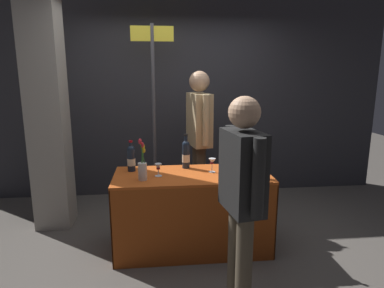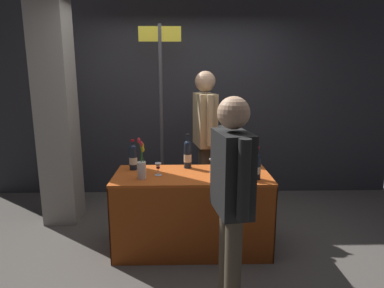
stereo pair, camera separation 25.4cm
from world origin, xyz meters
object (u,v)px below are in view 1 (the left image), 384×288
Objects in this scene: wine_glass_near_taster at (158,167)px; concrete_pillar at (46,91)px; featured_wine_bottle at (243,164)px; flower_vase at (142,166)px; wine_glass_mid at (222,161)px; display_bottle_0 at (131,158)px; wine_glass_near_vendor at (212,162)px; booth_signpost at (154,99)px; tasting_table at (192,198)px; vendor_presenter at (199,130)px; taster_foreground_right at (242,189)px.

concrete_pillar is at bearing 148.57° from wine_glass_near_taster.
featured_wine_bottle is 0.94m from flower_vase.
concrete_pillar reaches higher than wine_glass_near_taster.
display_bottle_0 is at bearing 173.15° from wine_glass_mid.
display_bottle_0 reaches higher than wine_glass_near_vendor.
wine_glass_near_taster is 1.28m from booth_signpost.
concrete_pillar is 1.34× the size of booth_signpost.
wine_glass_near_vendor is at bearing -20.82° from concrete_pillar.
wine_glass_mid is 0.64m from wine_glass_near_taster.
display_bottle_0 is 0.79× the size of flower_vase.
booth_signpost is (-0.37, 1.12, 0.89)m from tasting_table.
tasting_table is at bearing -21.85° from vendor_presenter.
vendor_presenter is (-0.29, 0.99, 0.17)m from featured_wine_bottle.
taster_foreground_right is 0.69× the size of booth_signpost.
tasting_table is 1.01m from vendor_presenter.
vendor_presenter is (0.77, 0.66, 0.16)m from display_bottle_0.
featured_wine_bottle reaches higher than wine_glass_near_taster.
tasting_table is at bearing 161.82° from featured_wine_bottle.
concrete_pillar reaches higher than tasting_table.
wine_glass_near_vendor is at bearing -171.59° from wine_glass_mid.
tasting_table is 0.47m from wine_glass_near_taster.
concrete_pillar is 10.40× the size of featured_wine_bottle.
concrete_pillar is 1.57m from wine_glass_near_taster.
wine_glass_mid is at bearing 14.10° from flower_vase.
featured_wine_bottle is 0.33m from wine_glass_near_vendor.
taster_foreground_right is 2.21m from booth_signpost.
wine_glass_mid is (1.84, -0.64, -0.67)m from concrete_pillar.
taster_foreground_right reaches higher than featured_wine_bottle.
featured_wine_bottle is at bearing -53.38° from wine_glass_mid.
display_bottle_0 is (-1.06, 0.32, 0.01)m from featured_wine_bottle.
concrete_pillar is at bearing 155.30° from tasting_table.
booth_signpost reaches higher than wine_glass_near_taster.
wine_glass_near_taster is 0.08× the size of taster_foreground_right.
featured_wine_bottle is at bearing -16.85° from display_bottle_0.
wine_glass_near_taster is at bearing 171.24° from featured_wine_bottle.
taster_foreground_right is (0.72, -0.81, 0.04)m from flower_vase.
tasting_table is 10.86× the size of wine_glass_near_vendor.
wine_glass_mid is (0.90, -0.11, -0.03)m from display_bottle_0.
tasting_table is 0.95× the size of taster_foreground_right.
featured_wine_bottle reaches higher than tasting_table.
concrete_pillar is 1.50m from flower_vase.
booth_signpost is at bearing 85.31° from flower_vase.
vendor_presenter is (0.50, 0.86, 0.21)m from wine_glass_near_taster.
booth_signpost reaches higher than featured_wine_bottle.
display_bottle_0 is at bearing 112.15° from flower_vase.
display_bottle_0 is at bearing 163.15° from featured_wine_bottle.
wine_glass_near_taster is 1.02m from vendor_presenter.
concrete_pillar is 25.42× the size of wine_glass_near_taster.
flower_vase is (-0.47, -0.14, 0.38)m from tasting_table.
wine_glass_near_vendor is (0.80, -0.12, -0.03)m from display_bottle_0.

